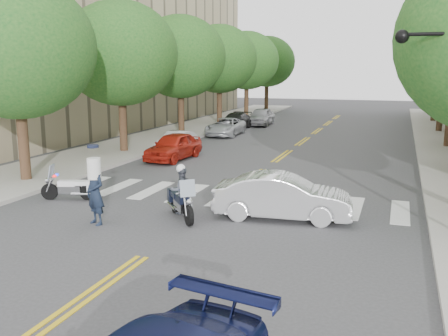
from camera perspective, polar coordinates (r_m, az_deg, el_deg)
The scene contains 20 objects.
ground at distance 13.11m, azimuth -9.32°, elevation -10.02°, with size 140.00×140.00×0.00m, color #38383A.
sidewalk_left at distance 36.44m, azimuth -5.87°, elevation 3.87°, with size 5.00×60.00×0.15m, color #9E9991.
tree_l_0 at distance 22.29m, azimuth -22.68°, elevation 12.55°, with size 6.40×6.40×8.45m.
tree_l_1 at distance 28.77m, azimuth -11.77°, elevation 12.68°, with size 6.40×6.40×8.45m.
tree_l_2 at distance 35.86m, azimuth -5.02°, elevation 12.54°, with size 6.40×6.40×8.45m.
tree_l_3 at distance 43.28m, azimuth -0.54°, elevation 12.35°, with size 6.40×6.40×8.45m.
tree_l_4 at distance 50.87m, azimuth 2.61°, elevation 12.18°, with size 6.40×6.40×8.45m.
tree_l_5 at distance 58.57m, azimuth 4.94°, elevation 12.02°, with size 6.40×6.40×8.45m.
tree_r_3 at distance 40.77m, azimuth 23.92°, elevation 11.48°, with size 6.40×6.40×8.45m.
tree_r_4 at distance 48.75m, azimuth 23.24°, elevation 11.34°, with size 6.40×6.40×8.45m.
tree_r_5 at distance 56.74m, azimuth 22.76°, elevation 11.24°, with size 6.40×6.40×8.45m.
motorcycle_police at distance 16.02m, azimuth -4.95°, elevation -2.99°, with size 1.60×1.82×1.78m.
motorcycle_parked at distance 19.05m, azimuth -16.80°, elevation -2.17°, with size 2.00×0.90×1.32m.
officer_standing at distance 15.79m, azimuth -14.49°, elevation -2.76°, with size 0.73×0.48×2.00m, color #161F32.
convertible at distance 16.04m, azimuth 6.71°, elevation -3.27°, with size 1.52×4.37×1.44m, color silver.
parked_car_a at distance 26.48m, azimuth -5.78°, elevation 2.48°, with size 1.68×4.18×1.42m, color #B32013.
parked_car_b at distance 29.12m, azimuth -5.44°, elevation 3.04°, with size 1.24×3.56×1.17m, color silver.
parked_car_c at distance 36.09m, azimuth 0.18°, elevation 4.73°, with size 2.08×4.51×1.25m, color #B0B2B8.
parked_car_d at distance 39.59m, azimuth 1.28°, elevation 5.34°, with size 1.82×4.47×1.30m, color black.
parked_car_e at distance 42.85m, azimuth 4.26°, elevation 5.89°, with size 1.75×4.36×1.49m, color gray.
Camera 1 is at (5.98, -10.66, 4.72)m, focal length 40.00 mm.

